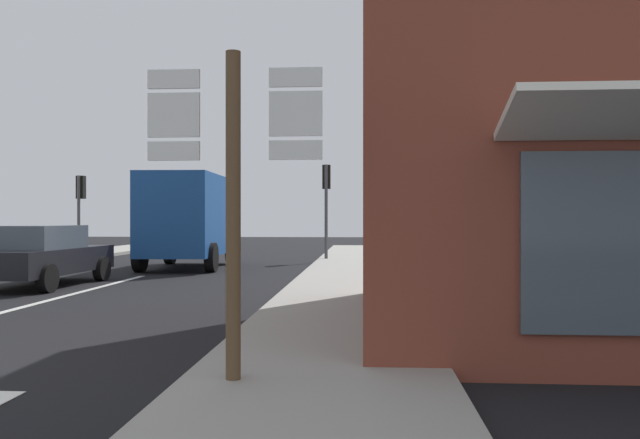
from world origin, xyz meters
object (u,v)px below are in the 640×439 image
Objects in this scene: sedan_far at (41,255)px; traffic_light_far_left at (80,198)px; route_sign_post at (234,190)px; traffic_light_far_right at (326,190)px; delivery_truck at (187,218)px.

traffic_light_far_left is at bearing 109.42° from sedan_far.
traffic_light_far_right is (-0.21, 18.10, 0.79)m from route_sign_post.
traffic_light_far_right reaches higher than delivery_truck.
traffic_light_far_left is at bearing 177.89° from traffic_light_far_right.
delivery_truck is (1.99, 5.70, 0.89)m from sedan_far.
delivery_truck is 1.58× the size of route_sign_post.
traffic_light_far_left is (-3.33, 9.44, 1.69)m from sedan_far.
traffic_light_far_left is 9.70m from traffic_light_far_right.
delivery_truck is at bearing -142.25° from traffic_light_far_right.
delivery_truck is at bearing 107.28° from route_sign_post.
traffic_light_far_left reaches higher than route_sign_post.
sedan_far is at bearing 126.09° from route_sign_post.
delivery_truck is at bearing -35.08° from traffic_light_far_left.
route_sign_post is at bearing -53.91° from sedan_far.
sedan_far is 10.15m from traffic_light_far_left.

